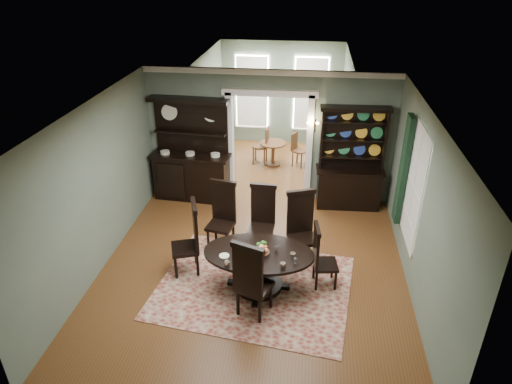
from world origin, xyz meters
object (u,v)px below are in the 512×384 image
at_px(dining_table, 259,263).
at_px(sideboard, 192,164).
at_px(parlor_table, 273,150).
at_px(welsh_dresser, 350,172).

relative_size(dining_table, sideboard, 0.78).
distance_m(dining_table, parlor_table, 5.18).
xyz_separation_m(dining_table, sideboard, (-1.93, 3.13, 0.32)).
xyz_separation_m(sideboard, parlor_table, (1.70, 2.05, -0.40)).
xyz_separation_m(dining_table, parlor_table, (-0.23, 5.17, -0.08)).
distance_m(sideboard, welsh_dresser, 3.59).
xyz_separation_m(welsh_dresser, parlor_table, (-1.89, 2.02, -0.41)).
bearing_deg(sideboard, welsh_dresser, 4.43).
height_order(dining_table, welsh_dresser, welsh_dresser).
bearing_deg(parlor_table, welsh_dresser, -46.86).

